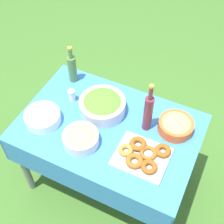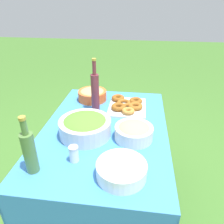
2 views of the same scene
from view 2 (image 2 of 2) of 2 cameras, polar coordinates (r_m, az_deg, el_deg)
The scene contains 10 objects.
ground_plane at distance 1.90m, azimuth -1.50°, elevation -22.48°, with size 14.00×14.00×0.00m, color #3D6B28.
picnic_table at distance 1.48m, azimuth -1.79°, elevation -7.49°, with size 1.18×0.79×0.71m.
salad_bowl at distance 1.32m, azimuth -7.03°, elevation -3.58°, with size 0.31×0.31×0.12m.
pasta_bowl at distance 1.29m, azimuth 5.73°, elevation -5.02°, with size 0.23×0.23×0.10m.
donut_platter at distance 1.65m, azimuth 3.86°, elevation 1.74°, with size 0.33×0.28×0.05m.
plate_stack at distance 1.06m, azimuth 2.48°, elevation -14.93°, with size 0.24×0.24×0.07m.
olive_oil_bottle at distance 1.10m, azimuth -20.78°, elevation -9.49°, with size 0.06×0.06×0.30m.
wine_bottle at distance 1.56m, azimuth -4.43°, elevation 5.45°, with size 0.06×0.06×0.39m.
bread_bowl at distance 1.77m, azimuth -5.18°, elevation 4.64°, with size 0.23×0.23×0.10m.
salt_shaker at distance 1.15m, azimuth -9.93°, elevation -10.70°, with size 0.05×0.05×0.09m.
Camera 2 is at (-1.18, -0.20, 1.47)m, focal length 35.00 mm.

